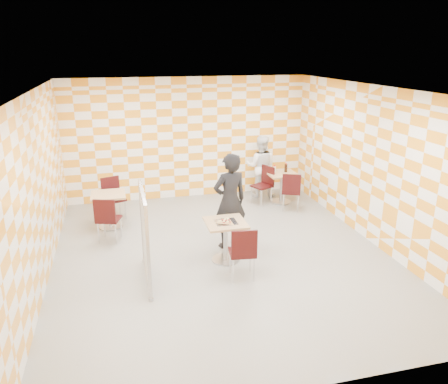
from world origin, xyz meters
name	(u,v)px	position (x,y,z in m)	size (l,w,h in m)	color
room_shell	(214,169)	(0.00, 0.54, 1.50)	(7.00, 7.00, 7.00)	gray
main_table	(226,234)	(0.02, -0.24, 0.51)	(0.70, 0.70, 0.75)	tan
second_table	(282,183)	(2.12, 2.46, 0.51)	(0.70, 0.70, 0.75)	tan
empty_table	(109,205)	(-1.99, 1.85, 0.51)	(0.70, 0.70, 0.75)	tan
chair_main_front	(243,250)	(0.12, -0.99, 0.54)	(0.47, 0.48, 0.92)	black
chair_second_front	(291,189)	(2.12, 1.83, 0.54)	(0.56, 0.57, 0.92)	black
chair_second_side	(265,182)	(1.70, 2.51, 0.54)	(0.57, 0.56, 0.92)	black
chair_empty_near	(107,216)	(-2.02, 1.06, 0.54)	(0.53, 0.54, 0.92)	black
chair_empty_far	(113,194)	(-1.91, 2.42, 0.54)	(0.55, 0.55, 0.92)	black
partition	(145,236)	(-1.41, -0.62, 0.79)	(0.08, 1.38, 1.55)	white
man_dark	(230,201)	(0.25, 0.33, 0.92)	(0.67, 0.44, 1.84)	black
man_white	(261,166)	(1.77, 3.05, 0.79)	(0.77, 0.60, 1.58)	white
pizza_on_foil	(226,221)	(0.02, -0.26, 0.77)	(0.40, 0.40, 0.04)	silver
sport_bottle	(274,169)	(1.95, 2.53, 0.84)	(0.06, 0.06, 0.20)	white
soda_bottle	(286,168)	(2.25, 2.54, 0.85)	(0.07, 0.07, 0.23)	black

